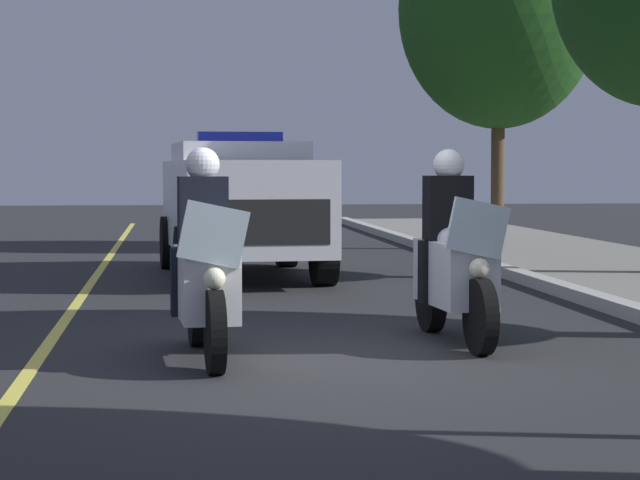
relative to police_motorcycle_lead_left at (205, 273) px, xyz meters
The scene contains 6 objects.
ground_plane 1.27m from the police_motorcycle_lead_left, 85.66° to the left, with size 80.00×80.00×0.00m, color #28282B.
lane_stripe_center 1.52m from the police_motorcycle_lead_left, 86.61° to the right, with size 48.00×0.12×0.01m, color #E0D14C.
police_motorcycle_lead_left is the anchor object (origin of this frame).
police_motorcycle_lead_right 2.31m from the police_motorcycle_lead_left, 106.88° to the left, with size 2.14×0.61×1.72m.
police_suv 7.49m from the police_motorcycle_lead_left, behind, with size 5.02×2.34×2.05m.
tree_behind_suv 14.35m from the police_motorcycle_lead_left, 155.21° to the left, with size 3.75×3.75×6.63m.
Camera 1 is at (9.86, -1.31, 1.56)m, focal length 68.98 mm.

